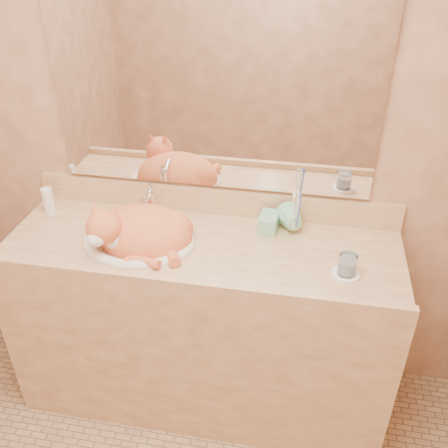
% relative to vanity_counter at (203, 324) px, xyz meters
% --- Properties ---
extents(wall_back, '(2.40, 0.02, 2.50)m').
position_rel_vanity_counter_xyz_m(wall_back, '(0.00, 0.28, 0.82)').
color(wall_back, '#905D41').
rests_on(wall_back, ground).
extents(vanity_counter, '(1.60, 0.55, 0.85)m').
position_rel_vanity_counter_xyz_m(vanity_counter, '(0.00, 0.00, 0.00)').
color(vanity_counter, '#A27448').
rests_on(vanity_counter, floor).
extents(mirror, '(1.30, 0.02, 0.80)m').
position_rel_vanity_counter_xyz_m(mirror, '(0.00, 0.26, 0.97)').
color(mirror, white).
rests_on(mirror, wall_back).
extents(sink_basin, '(0.53, 0.47, 0.14)m').
position_rel_vanity_counter_xyz_m(sink_basin, '(-0.25, -0.02, 0.49)').
color(sink_basin, white).
rests_on(sink_basin, vanity_counter).
extents(faucet, '(0.05, 0.12, 0.16)m').
position_rel_vanity_counter_xyz_m(faucet, '(-0.25, 0.15, 0.51)').
color(faucet, silver).
rests_on(faucet, vanity_counter).
extents(cat, '(0.41, 0.34, 0.22)m').
position_rel_vanity_counter_xyz_m(cat, '(-0.25, -0.03, 0.49)').
color(cat, '#D85C31').
rests_on(cat, sink_basin).
extents(soap_dispenser, '(0.08, 0.08, 0.16)m').
position_rel_vanity_counter_xyz_m(soap_dispenser, '(0.25, 0.11, 0.51)').
color(soap_dispenser, '#7ECBA3').
rests_on(soap_dispenser, vanity_counter).
extents(toothbrush_cup, '(0.14, 0.14, 0.10)m').
position_rel_vanity_counter_xyz_m(toothbrush_cup, '(0.36, 0.14, 0.48)').
color(toothbrush_cup, '#7ECBA3').
rests_on(toothbrush_cup, vanity_counter).
extents(toothbrushes, '(0.03, 0.03, 0.20)m').
position_rel_vanity_counter_xyz_m(toothbrushes, '(0.36, 0.14, 0.55)').
color(toothbrushes, white).
rests_on(toothbrushes, toothbrush_cup).
extents(saucer, '(0.10, 0.10, 0.01)m').
position_rel_vanity_counter_xyz_m(saucer, '(0.57, -0.08, 0.43)').
color(saucer, white).
rests_on(saucer, vanity_counter).
extents(water_glass, '(0.07, 0.07, 0.08)m').
position_rel_vanity_counter_xyz_m(water_glass, '(0.57, -0.08, 0.47)').
color(water_glass, silver).
rests_on(water_glass, saucer).
extents(lotion_bottle, '(0.05, 0.05, 0.11)m').
position_rel_vanity_counter_xyz_m(lotion_bottle, '(-0.72, 0.14, 0.48)').
color(lotion_bottle, white).
rests_on(lotion_bottle, vanity_counter).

